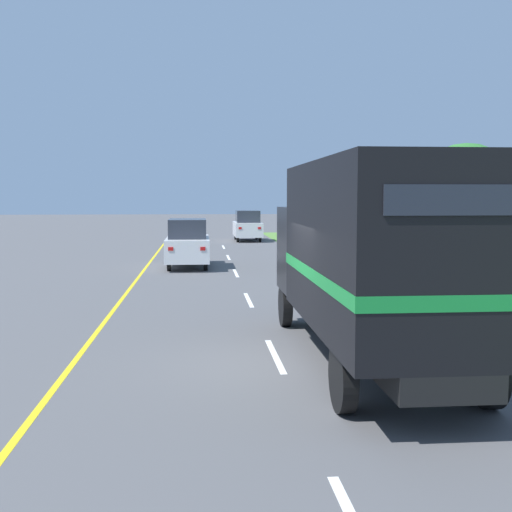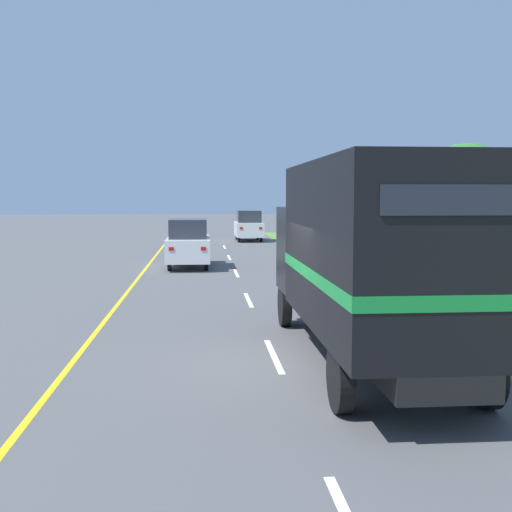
% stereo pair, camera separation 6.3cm
% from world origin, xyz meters
% --- Properties ---
extents(ground_plane, '(200.00, 200.00, 0.00)m').
position_xyz_m(ground_plane, '(0.00, 0.00, 0.00)').
color(ground_plane, '#515154').
extents(edge_line_yellow, '(0.12, 58.64, 0.01)m').
position_xyz_m(edge_line_yellow, '(-3.70, 13.05, 0.00)').
color(edge_line_yellow, yellow).
rests_on(edge_line_yellow, ground).
extents(centre_dash_near, '(0.12, 2.60, 0.01)m').
position_xyz_m(centre_dash_near, '(0.00, 0.57, 0.00)').
color(centre_dash_near, white).
rests_on(centre_dash_near, ground).
extents(centre_dash_mid_a, '(0.12, 2.60, 0.01)m').
position_xyz_m(centre_dash_mid_a, '(0.00, 7.17, 0.00)').
color(centre_dash_mid_a, white).
rests_on(centre_dash_mid_a, ground).
extents(centre_dash_mid_b, '(0.12, 2.60, 0.01)m').
position_xyz_m(centre_dash_mid_b, '(0.00, 13.77, 0.00)').
color(centre_dash_mid_b, white).
rests_on(centre_dash_mid_b, ground).
extents(centre_dash_far, '(0.12, 2.60, 0.01)m').
position_xyz_m(centre_dash_far, '(0.00, 20.37, 0.00)').
color(centre_dash_far, white).
rests_on(centre_dash_far, ground).
extents(centre_dash_farthest, '(0.12, 2.60, 0.01)m').
position_xyz_m(centre_dash_farthest, '(0.00, 26.97, 0.00)').
color(centre_dash_farthest, white).
rests_on(centre_dash_farthest, ground).
extents(horse_trailer_truck, '(2.46, 8.12, 3.57)m').
position_xyz_m(horse_trailer_truck, '(1.62, -0.29, 1.99)').
color(horse_trailer_truck, black).
rests_on(horse_trailer_truck, ground).
extents(lead_car_white, '(1.80, 4.46, 2.06)m').
position_xyz_m(lead_car_white, '(-1.92, 16.15, 1.03)').
color(lead_car_white, black).
rests_on(lead_car_white, ground).
extents(lead_car_white_ahead, '(1.80, 4.24, 2.07)m').
position_xyz_m(lead_car_white_ahead, '(1.84, 32.32, 1.03)').
color(lead_car_white_ahead, black).
rests_on(lead_car_white_ahead, ground).
extents(highway_sign, '(1.92, 0.09, 3.00)m').
position_xyz_m(highway_sign, '(6.55, 5.29, 1.89)').
color(highway_sign, '#9E9EA3').
rests_on(highway_sign, ground).
extents(roadside_tree_near, '(3.62, 3.62, 4.88)m').
position_xyz_m(roadside_tree_near, '(7.95, 10.73, 3.06)').
color(roadside_tree_near, brown).
rests_on(roadside_tree_near, ground).
extents(roadside_tree_mid, '(3.50, 3.50, 4.88)m').
position_xyz_m(roadside_tree_mid, '(12.12, 20.15, 3.12)').
color(roadside_tree_mid, brown).
rests_on(roadside_tree_mid, ground).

